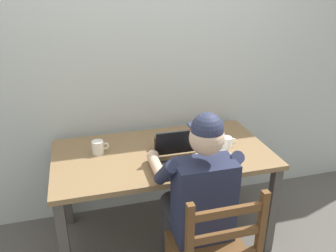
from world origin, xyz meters
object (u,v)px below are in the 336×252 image
at_px(computer_mouse, 225,163).
at_px(coffee_mug_dark, 160,143).
at_px(book_stack_main, 203,132).
at_px(desk, 162,163).
at_px(coffee_mug_spare, 226,143).
at_px(seated_person, 197,194).
at_px(laptop, 183,157).
at_px(coffee_mug_white, 98,147).

distance_m(computer_mouse, coffee_mug_dark, 0.50).
bearing_deg(computer_mouse, book_stack_main, 88.20).
distance_m(desk, coffee_mug_spare, 0.49).
bearing_deg(seated_person, computer_mouse, 36.66).
distance_m(laptop, coffee_mug_spare, 0.40).
xyz_separation_m(desk, seated_person, (0.09, -0.48, 0.04)).
bearing_deg(coffee_mug_spare, coffee_mug_dark, 165.98).
xyz_separation_m(desk, coffee_mug_dark, (-0.01, 0.06, 0.14)).
distance_m(coffee_mug_dark, coffee_mug_spare, 0.49).
relative_size(laptop, coffee_mug_dark, 2.94).
height_order(laptop, coffee_mug_spare, laptop).
xyz_separation_m(computer_mouse, book_stack_main, (0.01, 0.45, 0.02)).
distance_m(seated_person, book_stack_main, 0.70).
bearing_deg(seated_person, book_stack_main, 66.76).
xyz_separation_m(desk, coffee_mug_white, (-0.44, 0.10, 0.14)).
bearing_deg(desk, laptop, -66.99).
height_order(desk, laptop, laptop).
xyz_separation_m(computer_mouse, coffee_mug_white, (-0.80, 0.39, 0.03)).
xyz_separation_m(coffee_mug_white, book_stack_main, (0.81, 0.06, -0.01)).
height_order(coffee_mug_dark, book_stack_main, coffee_mug_dark).
relative_size(coffee_mug_spare, book_stack_main, 0.56).
bearing_deg(book_stack_main, desk, -156.55).
xyz_separation_m(computer_mouse, coffee_mug_dark, (-0.36, 0.34, 0.03)).
relative_size(desk, computer_mouse, 15.31).
height_order(seated_person, coffee_mug_dark, seated_person).
bearing_deg(book_stack_main, coffee_mug_spare, -66.81).
distance_m(laptop, coffee_mug_dark, 0.28).
distance_m(desk, coffee_mug_white, 0.47).
distance_m(computer_mouse, coffee_mug_white, 0.88).
bearing_deg(laptop, desk, 113.01).
relative_size(laptop, coffee_mug_white, 2.72).
bearing_deg(coffee_mug_white, coffee_mug_dark, -5.83).
bearing_deg(seated_person, laptop, 91.31).
height_order(coffee_mug_white, book_stack_main, coffee_mug_white).
xyz_separation_m(seated_person, coffee_mug_spare, (0.37, 0.42, 0.09)).
height_order(desk, coffee_mug_white, coffee_mug_white).
bearing_deg(seated_person, coffee_mug_white, 132.56).
height_order(coffee_mug_white, coffee_mug_spare, coffee_mug_white).
bearing_deg(desk, book_stack_main, 23.45).
height_order(coffee_mug_dark, coffee_mug_spare, coffee_mug_dark).
relative_size(computer_mouse, coffee_mug_white, 0.82).
distance_m(desk, laptop, 0.26).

